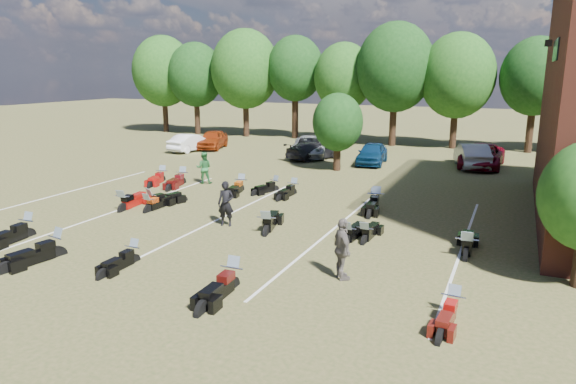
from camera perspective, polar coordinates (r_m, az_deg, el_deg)
The scene contains 34 objects.
ground at distance 18.68m, azimuth -4.25°, elevation -6.24°, with size 160.00×160.00×0.00m, color brown.
car_0 at distance 42.97m, azimuth -8.39°, elevation 5.80°, with size 1.79×4.44×1.51m, color maroon.
car_1 at distance 41.87m, azimuth -10.75°, elevation 5.43°, with size 1.47×4.20×1.38m, color white.
car_2 at distance 38.49m, azimuth 2.36°, elevation 5.08°, with size 2.52×5.46×1.52m, color gray.
car_3 at distance 37.31m, azimuth 2.84°, elevation 4.63°, with size 1.80×4.44×1.29m, color black.
car_4 at distance 35.79m, azimuth 9.33°, elevation 4.26°, with size 1.74×4.33×1.48m, color navy.
car_5 at distance 36.17m, azimuth 19.76°, elevation 3.85°, with size 1.70×4.87×1.60m, color #A3A49F.
car_6 at distance 36.41m, azimuth 20.73°, elevation 3.77°, with size 2.54×5.51×1.53m, color #5E0513.
car_7 at distance 36.06m, azimuth 28.32°, elevation 2.80°, with size 1.88×4.62×1.34m, color #343338.
person_black at distance 21.19m, azimuth -6.92°, elevation -1.30°, with size 0.68×0.45×1.87m, color black.
person_green at distance 29.46m, azimuth -9.33°, elevation 2.68°, with size 0.88×0.69×1.81m, color #286C34.
person_grey at distance 15.74m, azimuth 6.05°, elevation -6.33°, with size 1.13×0.47×1.94m, color #5E5651.
motorcycle_2 at distance 22.28m, azimuth -26.90°, elevation -4.45°, with size 0.76×2.39×1.33m, color black, non-canonical shape.
motorcycle_3 at distance 19.55m, azimuth -24.25°, elevation -6.52°, with size 0.79×2.49×1.39m, color black, non-canonical shape.
motorcycle_4 at distance 18.06m, azimuth -16.77°, elevation -7.50°, with size 0.63×1.99×1.11m, color black, non-canonical shape.
motorcycle_5 at distance 15.45m, azimuth -6.19°, elevation -10.58°, with size 0.76×2.39×1.33m, color black, non-canonical shape.
motorcycle_6 at distance 14.44m, azimuth 17.76°, elevation -12.95°, with size 0.65×2.05×1.14m, color #4B0F0A, non-canonical shape.
motorcycle_7 at distance 24.68m, azimuth -17.84°, elevation -2.01°, with size 0.79×2.49×1.39m, color #96100A, non-canonical shape.
motorcycle_8 at distance 24.18m, azimuth -15.24°, elevation -2.14°, with size 0.69×2.18×1.22m, color black, non-canonical shape.
motorcycle_9 at distance 24.85m, azimuth -14.87°, elevation -1.71°, with size 0.74×2.34×1.30m, color black, non-canonical shape.
motorcycle_10 at distance 20.20m, azimuth -2.42°, elevation -4.71°, with size 0.78×2.45×1.37m, color black, non-canonical shape.
motorcycle_11 at distance 19.19m, azimuth 6.56°, elevation -5.76°, with size 0.71×2.22×1.24m, color black, non-canonical shape.
motorcycle_12 at distance 19.38m, azimuth 8.49°, elevation -5.62°, with size 0.67×2.09×1.17m, color black, non-canonical shape.
motorcycle_13 at distance 18.66m, azimuth 19.11°, elevation -6.99°, with size 0.79×2.48×1.38m, color black, non-canonical shape.
motorcycle_14 at distance 29.75m, azimuth -11.63°, elevation 0.90°, with size 0.77×2.42×1.35m, color #3D0808, non-canonical shape.
motorcycle_15 at distance 30.69m, azimuth -13.78°, elevation 1.17°, with size 0.73×2.30×1.28m, color #950C0A, non-canonical shape.
motorcycle_16 at distance 27.48m, azimuth -1.48°, elevation 0.16°, with size 0.64×2.02×1.13m, color black, non-canonical shape.
motorcycle_17 at distance 27.48m, azimuth -5.22°, elevation 0.11°, with size 0.73×2.28×1.27m, color black, non-canonical shape.
motorcycle_18 at distance 26.66m, azimuth 0.59°, elevation -0.25°, with size 0.67×2.12×1.18m, color black, non-canonical shape.
motorcycle_19 at distance 24.42m, azimuth 9.71°, elevation -1.71°, with size 0.79×2.47×1.38m, color black, non-canonical shape.
motorcycle_20 at distance 24.72m, azimuth 9.50°, elevation -1.51°, with size 0.67×2.12×1.18m, color black, non-canonical shape.
tree_line at distance 45.45m, azimuth 12.50°, elevation 13.06°, with size 56.00×6.00×9.79m.
young_tree_midfield at distance 32.82m, azimuth 5.54°, elevation 7.72°, with size 3.20×3.20×4.70m.
parking_lines at distance 22.59m, azimuth -7.35°, elevation -2.83°, with size 20.10×14.00×0.01m.
Camera 1 is at (8.44, -15.46, 6.22)m, focal length 32.00 mm.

